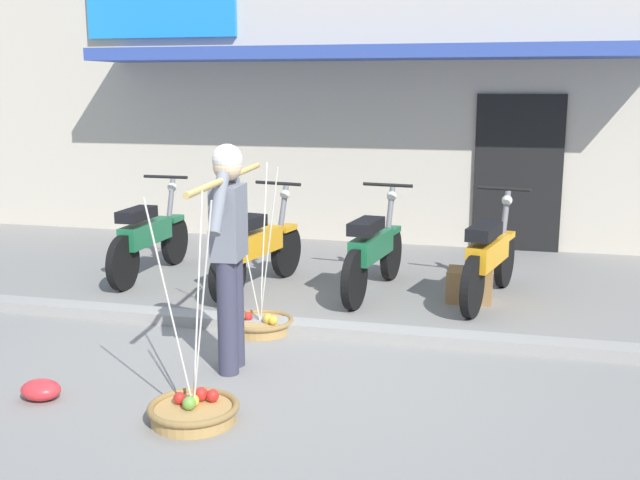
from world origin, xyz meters
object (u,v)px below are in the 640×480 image
object	(u,v)px
fruit_basket_left_side	(194,409)
plastic_litter_bag	(41,390)
fruit_basket_right_side	(260,323)
motorcycle_third_in_row	(373,251)
motorcycle_end_of_row	(489,257)
wooden_crate	(470,285)
motorcycle_nearest_shop	(149,237)
fruit_vendor	(229,242)
motorcycle_second_in_row	(257,248)

from	to	relation	value
fruit_basket_left_side	plastic_litter_bag	bearing A→B (deg)	177.28
fruit_basket_right_side	motorcycle_third_in_row	bearing A→B (deg)	63.20
motorcycle_end_of_row	wooden_crate	xyz separation A→B (m)	(-0.18, -0.02, -0.29)
motorcycle_third_in_row	wooden_crate	world-z (taller)	motorcycle_third_in_row
motorcycle_third_in_row	wooden_crate	size ratio (longest dim) A/B	4.13
motorcycle_nearest_shop	plastic_litter_bag	size ratio (longest dim) A/B	6.50
fruit_vendor	wooden_crate	xyz separation A→B (m)	(1.62, 2.34, -0.82)
fruit_vendor	fruit_basket_left_side	xyz separation A→B (m)	(0.09, -0.91, -0.90)
fruit_basket_left_side	fruit_basket_right_side	bearing A→B (deg)	95.38
motorcycle_second_in_row	motorcycle_end_of_row	bearing A→B (deg)	3.58
fruit_vendor	wooden_crate	distance (m)	2.96
fruit_basket_right_side	motorcycle_nearest_shop	xyz separation A→B (m)	(-1.81, 1.53, 0.38)
motorcycle_end_of_row	motorcycle_nearest_shop	bearing A→B (deg)	178.56
fruit_vendor	motorcycle_third_in_row	world-z (taller)	fruit_vendor
motorcycle_third_in_row	motorcycle_end_of_row	xyz separation A→B (m)	(1.16, -0.01, 0.00)
fruit_basket_left_side	plastic_litter_bag	size ratio (longest dim) A/B	5.18
motorcycle_nearest_shop	fruit_basket_left_side	bearing A→B (deg)	-59.40
motorcycle_nearest_shop	wooden_crate	bearing A→B (deg)	-1.76
plastic_litter_bag	fruit_basket_left_side	bearing A→B (deg)	-2.72
fruit_basket_left_side	wooden_crate	size ratio (longest dim) A/B	3.30
fruit_vendor	fruit_basket_left_side	bearing A→B (deg)	-84.67
fruit_vendor	motorcycle_end_of_row	xyz separation A→B (m)	(1.80, 2.35, -0.53)
fruit_basket_right_side	motorcycle_third_in_row	size ratio (longest dim) A/B	0.80
motorcycle_second_in_row	wooden_crate	world-z (taller)	motorcycle_second_in_row
fruit_basket_right_side	motorcycle_nearest_shop	distance (m)	2.41
motorcycle_nearest_shop	wooden_crate	distance (m)	3.54
motorcycle_second_in_row	plastic_litter_bag	distance (m)	3.13
fruit_basket_left_side	motorcycle_nearest_shop	size ratio (longest dim) A/B	0.80
motorcycle_nearest_shop	plastic_litter_bag	distance (m)	3.43
motorcycle_end_of_row	plastic_litter_bag	bearing A→B (deg)	-131.67
motorcycle_nearest_shop	wooden_crate	size ratio (longest dim) A/B	4.14
fruit_basket_right_side	plastic_litter_bag	bearing A→B (deg)	-118.76
plastic_litter_bag	motorcycle_nearest_shop	bearing A→B (deg)	104.31
motorcycle_end_of_row	motorcycle_third_in_row	bearing A→B (deg)	179.75
fruit_basket_left_side	fruit_basket_right_side	xyz separation A→B (m)	(-0.17, 1.82, -0.00)
motorcycle_end_of_row	motorcycle_second_in_row	bearing A→B (deg)	-176.42
motorcycle_nearest_shop	fruit_basket_right_side	bearing A→B (deg)	-40.22
fruit_vendor	motorcycle_nearest_shop	size ratio (longest dim) A/B	1.01
fruit_basket_left_side	plastic_litter_bag	world-z (taller)	fruit_basket_left_side
fruit_basket_right_side	fruit_vendor	bearing A→B (deg)	-84.56
plastic_litter_bag	motorcycle_third_in_row	bearing A→B (deg)	62.11
motorcycle_nearest_shop	motorcycle_second_in_row	world-z (taller)	same
motorcycle_second_in_row	wooden_crate	bearing A→B (deg)	3.47
motorcycle_end_of_row	fruit_basket_right_side	bearing A→B (deg)	-142.62
fruit_vendor	plastic_litter_bag	size ratio (longest dim) A/B	6.55
wooden_crate	plastic_litter_bag	bearing A→B (deg)	-129.98
wooden_crate	fruit_vendor	bearing A→B (deg)	-124.75
fruit_basket_left_side	motorcycle_second_in_row	size ratio (longest dim) A/B	0.80
fruit_vendor	motorcycle_end_of_row	world-z (taller)	fruit_vendor
fruit_vendor	motorcycle_nearest_shop	distance (m)	3.14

